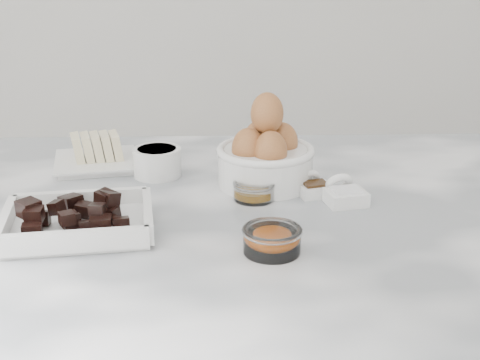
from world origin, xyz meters
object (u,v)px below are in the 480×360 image
at_px(butter_plate, 94,155).
at_px(chocolate_dish, 78,217).
at_px(zest_bowl, 272,239).
at_px(honey_bowl, 254,190).
at_px(sugar_ramekin, 157,161).
at_px(salt_spoon, 344,193).
at_px(vanilla_spoon, 313,187).
at_px(egg_bowl, 265,155).

bearing_deg(butter_plate, chocolate_dish, -84.52).
distance_m(chocolate_dish, zest_bowl, 0.27).
distance_m(butter_plate, honey_bowl, 0.32).
bearing_deg(sugar_ramekin, salt_spoon, -23.82).
bearing_deg(honey_bowl, vanilla_spoon, 10.86).
bearing_deg(vanilla_spoon, egg_bowl, 147.14).
distance_m(egg_bowl, vanilla_spoon, 0.09).
height_order(egg_bowl, zest_bowl, egg_bowl).
relative_size(chocolate_dish, egg_bowl, 1.37).
bearing_deg(egg_bowl, chocolate_dish, -146.02).
distance_m(butter_plate, sugar_ramekin, 0.13).
bearing_deg(vanilla_spoon, sugar_ramekin, 159.59).
height_order(butter_plate, sugar_ramekin, butter_plate).
distance_m(honey_bowl, zest_bowl, 0.18).
bearing_deg(zest_bowl, butter_plate, 129.62).
xyz_separation_m(butter_plate, egg_bowl, (0.30, -0.10, 0.03)).
relative_size(zest_bowl, salt_spoon, 0.98).
bearing_deg(sugar_ramekin, zest_bowl, -59.82).
distance_m(zest_bowl, vanilla_spoon, 0.22).
bearing_deg(honey_bowl, salt_spoon, -7.49).
bearing_deg(egg_bowl, honey_bowl, -107.99).
xyz_separation_m(chocolate_dish, salt_spoon, (0.38, 0.10, -0.01)).
relative_size(honey_bowl, salt_spoon, 0.83).
bearing_deg(salt_spoon, honey_bowl, 172.51).
xyz_separation_m(chocolate_dish, egg_bowl, (0.27, 0.18, 0.03)).
height_order(egg_bowl, salt_spoon, egg_bowl).
distance_m(chocolate_dish, sugar_ramekin, 0.25).
relative_size(vanilla_spoon, salt_spoon, 0.86).
relative_size(butter_plate, salt_spoon, 2.03).
bearing_deg(salt_spoon, egg_bowl, 144.12).
distance_m(butter_plate, zest_bowl, 0.45).
xyz_separation_m(sugar_ramekin, honey_bowl, (0.16, -0.11, -0.01)).
bearing_deg(butter_plate, honey_bowl, -30.88).
relative_size(egg_bowl, honey_bowl, 2.38).
relative_size(chocolate_dish, salt_spoon, 2.72).
xyz_separation_m(chocolate_dish, sugar_ramekin, (0.09, 0.23, 0.00)).
bearing_deg(egg_bowl, salt_spoon, -35.88).
distance_m(chocolate_dish, salt_spoon, 0.40).
bearing_deg(vanilla_spoon, salt_spoon, -40.62).
xyz_separation_m(butter_plate, vanilla_spoon, (0.37, -0.15, -0.01)).
height_order(sugar_ramekin, zest_bowl, sugar_ramekin).
distance_m(sugar_ramekin, salt_spoon, 0.32).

